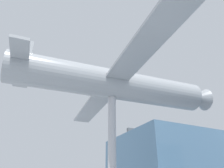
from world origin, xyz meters
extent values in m
cube|color=#51565B|center=(-10.13, 12.10, 8.75)|extent=(0.36, 10.41, 0.60)
cylinder|color=#B7B7BC|center=(0.00, 0.00, 3.91)|extent=(0.51, 0.51, 7.82)
cylinder|color=#93999E|center=(0.00, 0.00, 8.86)|extent=(3.26, 13.99, 2.09)
cube|color=#93999E|center=(0.00, 0.00, 8.86)|extent=(18.66, 3.19, 0.18)
cube|color=#93999E|center=(-0.52, -6.08, 9.02)|extent=(6.01, 1.50, 0.18)
cube|color=#93999E|center=(-0.52, -6.08, 10.03)|extent=(0.27, 1.11, 1.92)
cone|color=#93999E|center=(0.64, 7.52, 8.86)|extent=(1.87, 1.39, 1.77)
sphere|color=black|center=(0.71, 8.32, 8.86)|extent=(0.44, 0.44, 0.44)
camera|label=1|loc=(12.36, -5.90, 1.95)|focal=35.00mm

